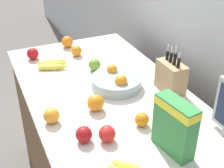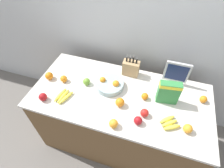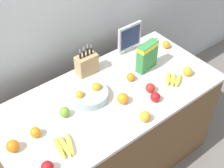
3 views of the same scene
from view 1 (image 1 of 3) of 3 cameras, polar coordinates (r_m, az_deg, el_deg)
The scene contains 15 objects.
wall_back at distance 1.85m, azimuth 19.43°, elevation 11.76°, with size 9.00×0.06×2.60m.
counter at distance 1.96m, azimuth 0.39°, elevation -14.31°, with size 1.80×0.86×0.91m.
knife_block at distance 1.76m, azimuth 10.71°, elevation 1.35°, with size 0.18×0.10×0.28m.
cereal_box at distance 1.31m, azimuth 11.41°, elevation -7.25°, with size 0.21×0.10×0.25m.
fruit_bowl at distance 1.78m, azimuth 0.81°, elevation 0.48°, with size 0.29×0.29×0.11m.
banana_bunch_right at distance 2.05m, azimuth -10.96°, elevation 3.47°, with size 0.15×0.21×0.04m.
apple_leftmost at distance 1.97m, azimuth -3.21°, elevation 3.56°, with size 0.08×0.08×0.08m, color #6B9E33.
apple_front at distance 2.18m, azimuth -14.30°, elevation 5.39°, with size 0.08×0.08×0.08m, color #A31419.
apple_near_bananas at distance 1.40m, azimuth -0.90°, elevation -9.07°, with size 0.08×0.08×0.08m, color red.
apple_by_knife_block at distance 1.40m, azimuth -5.18°, elevation -9.15°, with size 0.08×0.08×0.08m, color #A31419.
orange_back_center at distance 1.53m, azimuth -11.02°, elevation -5.67°, with size 0.08×0.08×0.08m, color orange.
orange_front_center at distance 2.32m, azimuth -8.19°, elevation 7.65°, with size 0.08×0.08×0.08m, color orange.
orange_mid_right at distance 1.59m, azimuth -3.04°, elevation -3.44°, with size 0.09×0.09×0.09m, color orange.
orange_front_right at distance 1.49m, azimuth 5.48°, elevation -6.49°, with size 0.07×0.07×0.07m, color orange.
orange_mid_left at distance 2.17m, azimuth -6.43°, elevation 6.07°, with size 0.07×0.07×0.07m, color orange.
Camera 1 is at (1.27, -0.59, 1.84)m, focal length 50.00 mm.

